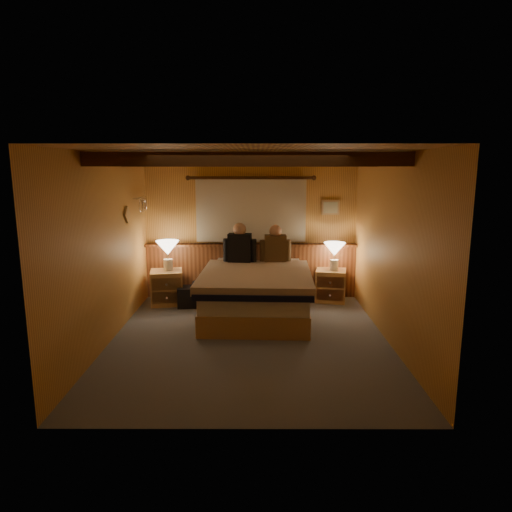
{
  "coord_description": "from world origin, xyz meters",
  "views": [
    {
      "loc": [
        0.1,
        -5.68,
        2.22
      ],
      "look_at": [
        0.09,
        0.4,
        1.04
      ],
      "focal_mm": 32.0,
      "sensor_mm": 36.0,
      "label": 1
    }
  ],
  "objects_px": {
    "nightstand_left": "(167,287)",
    "person_left": "(240,246)",
    "lamp_left": "(168,250)",
    "bed": "(256,293)",
    "lamp_right": "(334,251)",
    "duffel_bag": "(195,296)",
    "nightstand_right": "(331,285)",
    "person_right": "(275,246)"
  },
  "relations": [
    {
      "from": "person_left",
      "to": "person_right",
      "type": "height_order",
      "value": "person_left"
    },
    {
      "from": "person_left",
      "to": "person_right",
      "type": "bearing_deg",
      "value": 9.82
    },
    {
      "from": "lamp_right",
      "to": "bed",
      "type": "bearing_deg",
      "value": -148.92
    },
    {
      "from": "lamp_left",
      "to": "person_left",
      "type": "xyz_separation_m",
      "value": [
        1.17,
        0.02,
        0.06
      ]
    },
    {
      "from": "nightstand_right",
      "to": "person_left",
      "type": "xyz_separation_m",
      "value": [
        -1.52,
        -0.12,
        0.7
      ]
    },
    {
      "from": "lamp_left",
      "to": "person_left",
      "type": "height_order",
      "value": "person_left"
    },
    {
      "from": "nightstand_right",
      "to": "person_right",
      "type": "bearing_deg",
      "value": -164.56
    },
    {
      "from": "nightstand_left",
      "to": "lamp_left",
      "type": "height_order",
      "value": "lamp_left"
    },
    {
      "from": "person_right",
      "to": "nightstand_right",
      "type": "bearing_deg",
      "value": 3.19
    },
    {
      "from": "nightstand_right",
      "to": "lamp_left",
      "type": "xyz_separation_m",
      "value": [
        -2.7,
        -0.14,
        0.64
      ]
    },
    {
      "from": "bed",
      "to": "person_right",
      "type": "relative_size",
      "value": 3.39
    },
    {
      "from": "bed",
      "to": "person_right",
      "type": "xyz_separation_m",
      "value": [
        0.31,
        0.73,
        0.58
      ]
    },
    {
      "from": "bed",
      "to": "lamp_right",
      "type": "xyz_separation_m",
      "value": [
        1.3,
        0.78,
        0.5
      ]
    },
    {
      "from": "lamp_right",
      "to": "nightstand_right",
      "type": "bearing_deg",
      "value": 156.7
    },
    {
      "from": "lamp_left",
      "to": "person_left",
      "type": "bearing_deg",
      "value": 1.21
    },
    {
      "from": "nightstand_left",
      "to": "person_left",
      "type": "height_order",
      "value": "person_left"
    },
    {
      "from": "lamp_left",
      "to": "lamp_right",
      "type": "distance_m",
      "value": 2.74
    },
    {
      "from": "nightstand_left",
      "to": "person_left",
      "type": "bearing_deg",
      "value": -7.69
    },
    {
      "from": "bed",
      "to": "nightstand_left",
      "type": "bearing_deg",
      "value": 159.33
    },
    {
      "from": "nightstand_left",
      "to": "nightstand_right",
      "type": "xyz_separation_m",
      "value": [
        2.73,
        0.17,
        -0.01
      ]
    },
    {
      "from": "nightstand_left",
      "to": "lamp_right",
      "type": "bearing_deg",
      "value": -7.19
    },
    {
      "from": "lamp_left",
      "to": "person_left",
      "type": "relative_size",
      "value": 0.74
    },
    {
      "from": "lamp_left",
      "to": "person_right",
      "type": "height_order",
      "value": "person_right"
    },
    {
      "from": "bed",
      "to": "duffel_bag",
      "type": "xyz_separation_m",
      "value": [
        -1.0,
        0.5,
        -0.2
      ]
    },
    {
      "from": "lamp_right",
      "to": "person_left",
      "type": "height_order",
      "value": "person_left"
    },
    {
      "from": "bed",
      "to": "person_right",
      "type": "bearing_deg",
      "value": 69.05
    },
    {
      "from": "person_left",
      "to": "nightstand_left",
      "type": "bearing_deg",
      "value": -171.95
    },
    {
      "from": "nightstand_right",
      "to": "duffel_bag",
      "type": "distance_m",
      "value": 2.27
    },
    {
      "from": "lamp_right",
      "to": "duffel_bag",
      "type": "xyz_separation_m",
      "value": [
        -2.29,
        -0.28,
        -0.69
      ]
    },
    {
      "from": "nightstand_left",
      "to": "nightstand_right",
      "type": "relative_size",
      "value": 1.04
    },
    {
      "from": "nightstand_left",
      "to": "nightstand_right",
      "type": "distance_m",
      "value": 2.73
    },
    {
      "from": "person_left",
      "to": "person_right",
      "type": "distance_m",
      "value": 0.58
    },
    {
      "from": "person_left",
      "to": "lamp_right",
      "type": "bearing_deg",
      "value": 8.94
    },
    {
      "from": "lamp_left",
      "to": "person_right",
      "type": "xyz_separation_m",
      "value": [
        1.76,
        0.07,
        0.04
      ]
    },
    {
      "from": "person_left",
      "to": "duffel_bag",
      "type": "bearing_deg",
      "value": -160.62
    },
    {
      "from": "lamp_left",
      "to": "duffel_bag",
      "type": "distance_m",
      "value": 0.87
    },
    {
      "from": "nightstand_right",
      "to": "lamp_right",
      "type": "distance_m",
      "value": 0.6
    },
    {
      "from": "lamp_left",
      "to": "person_left",
      "type": "distance_m",
      "value": 1.18
    },
    {
      "from": "bed",
      "to": "duffel_bag",
      "type": "distance_m",
      "value": 1.13
    },
    {
      "from": "person_left",
      "to": "lamp_left",
      "type": "bearing_deg",
      "value": -173.42
    },
    {
      "from": "lamp_left",
      "to": "lamp_right",
      "type": "bearing_deg",
      "value": 2.56
    },
    {
      "from": "lamp_left",
      "to": "lamp_right",
      "type": "xyz_separation_m",
      "value": [
        2.74,
        0.12,
        -0.04
      ]
    }
  ]
}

